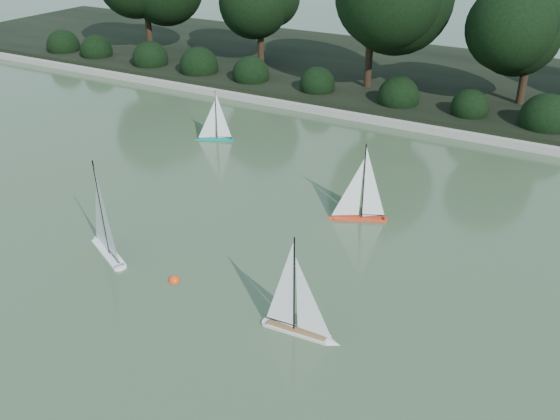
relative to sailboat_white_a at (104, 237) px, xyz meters
The scene contains 10 objects.
ground 3.54m from the sailboat_white_a, 16.25° to the right, with size 80.00×80.00×0.00m, color #35492C.
pond_coping 8.70m from the sailboat_white_a, 67.11° to the left, with size 40.00×0.35×0.18m, color gray.
far_bank 12.48m from the sailboat_white_a, 74.27° to the left, with size 40.00×8.00×0.30m, color black.
tree_line 11.67m from the sailboat_white_a, 66.17° to the left, with size 26.31×3.93×4.39m.
shrub_hedge 9.54m from the sailboat_white_a, 69.21° to the left, with size 29.10×1.10×1.10m.
sailboat_white_a is the anchor object (origin of this frame).
sailboat_white_b 3.73m from the sailboat_white_a, ahead, with size 1.12×0.24×1.53m.
sailboat_orange 4.25m from the sailboat_white_a, 44.71° to the left, with size 1.05×0.61×1.50m.
sailboat_teal 5.19m from the sailboat_white_a, 105.85° to the left, with size 0.87×0.52×1.26m.
race_buoy 1.51m from the sailboat_white_a, ahead, with size 0.17×0.17×0.17m, color #FF3F0D.
Camera 1 is at (3.29, -5.12, 5.17)m, focal length 40.00 mm.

